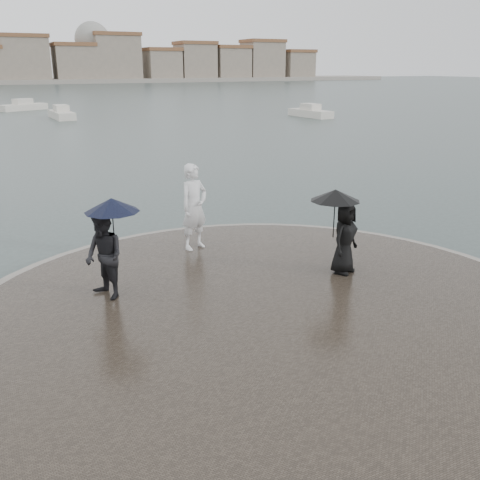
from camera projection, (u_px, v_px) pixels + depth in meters
ground at (393, 435)px, 7.42m from camera, size 400.00×400.00×0.00m
kerb_ring at (270, 322)px, 10.36m from camera, size 12.50×12.50×0.32m
quay_tip at (270, 321)px, 10.35m from camera, size 11.90×11.90×0.36m
statue at (194, 207)px, 13.59m from camera, size 0.94×0.77×2.21m
visitor_left at (106, 244)px, 10.67m from camera, size 1.27×1.17×2.04m
visitor_right at (342, 225)px, 11.95m from camera, size 1.28×1.11×1.95m
boats at (82, 117)px, 48.94m from camera, size 41.07×34.06×1.50m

